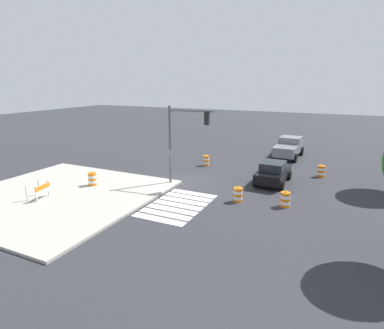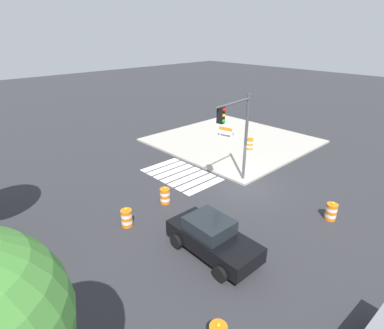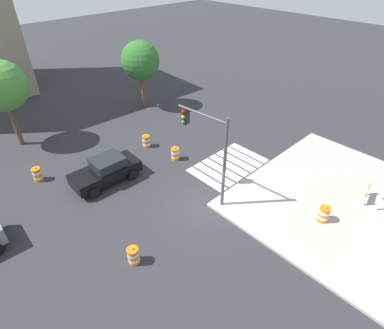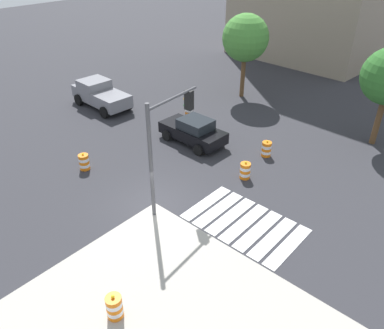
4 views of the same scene
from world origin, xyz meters
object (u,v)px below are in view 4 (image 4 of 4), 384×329
Objects in this scene: traffic_barrel_median_near at (245,171)px; street_tree_streetside_mid at (246,38)px; traffic_light_pole at (167,133)px; traffic_barrel_median_far at (266,149)px; pickup_truck at (99,94)px; sports_car at (193,131)px; traffic_barrel_near_corner at (84,162)px; traffic_barrel_on_sidewalk at (114,307)px; traffic_barrel_crosswalk_end at (189,108)px.

traffic_barrel_median_near is 12.65m from street_tree_streetside_mid.
street_tree_streetside_mid reaches higher than traffic_light_pole.
pickup_truck is at bearing -171.75° from traffic_barrel_median_far.
sports_car is 4.26× the size of traffic_barrel_near_corner.
traffic_barrel_on_sidewalk is (8.91, -4.91, 0.15)m from traffic_barrel_near_corner.
traffic_barrel_median_near is at bearing -3.45° from pickup_truck.
traffic_barrel_on_sidewalk is 0.16× the size of street_tree_streetside_mid.
traffic_barrel_crosswalk_end is at bearing 168.71° from traffic_barrel_median_far.
traffic_barrel_crosswalk_end is at bearing -99.05° from street_tree_streetside_mid.
traffic_barrel_crosswalk_end is at bearing 30.16° from pickup_truck.
traffic_barrel_near_corner is at bearing -110.93° from sports_car.
traffic_barrel_median_near is at bearing -81.24° from traffic_barrel_median_far.
sports_car is at bearing 121.35° from traffic_light_pole.
traffic_barrel_crosswalk_end is at bearing 94.53° from traffic_barrel_near_corner.
street_tree_streetside_mid reaches higher than traffic_barrel_crosswalk_end.
traffic_barrel_on_sidewalk is 7.33m from traffic_light_pole.
traffic_barrel_near_corner and traffic_barrel_median_near have the same top height.
traffic_barrel_crosswalk_end is at bearing 127.19° from traffic_light_pole.
traffic_barrel_crosswalk_end is 6.81m from street_tree_streetside_mid.
traffic_barrel_crosswalk_end is 7.64m from traffic_barrel_median_far.
traffic_barrel_near_corner is at bearing 151.12° from traffic_barrel_on_sidewalk.
sports_car is at bearing 2.08° from pickup_truck.
pickup_truck is 9.02m from traffic_barrel_near_corner.
traffic_light_pole is (6.55, -8.64, 3.46)m from traffic_barrel_crosswalk_end.
sports_car reaches higher than traffic_barrel_crosswalk_end.
traffic_barrel_on_sidewalk reaches higher than traffic_barrel_near_corner.
traffic_barrel_on_sidewalk reaches higher than traffic_barrel_median_near.
pickup_truck is at bearing 144.90° from traffic_barrel_on_sidewalk.
traffic_barrel_median_near is at bearing -53.78° from street_tree_streetside_mid.
traffic_barrel_on_sidewalk is at bearing -35.10° from pickup_truck.
pickup_truck is 0.83× the size of street_tree_streetside_mid.
traffic_barrel_near_corner is (6.68, -6.04, -0.52)m from pickup_truck.
traffic_barrel_on_sidewalk is (2.17, -12.90, 0.15)m from traffic_barrel_median_far.
traffic_barrel_near_corner is at bearing -144.02° from traffic_barrel_median_near.
traffic_barrel_crosswalk_end is 1.00× the size of traffic_barrel_median_near.
pickup_truck is at bearing 176.55° from traffic_barrel_median_near.
sports_car is 13.01m from traffic_barrel_on_sidewalk.
traffic_barrel_near_corner is 10.18m from traffic_barrel_on_sidewalk.
traffic_barrel_crosswalk_end is (-3.19, 3.11, -0.36)m from sports_car.
traffic_barrel_near_corner is 1.00× the size of traffic_barrel_crosswalk_end.
street_tree_streetside_mid is at bearing 114.01° from traffic_barrel_on_sidewalk.
sports_car is 9.12m from pickup_truck.
traffic_barrel_crosswalk_end is 0.16× the size of street_tree_streetside_mid.
traffic_light_pole is at bearing -97.51° from traffic_barrel_median_far.
traffic_barrel_median_near is 2.81m from traffic_barrel_median_far.
traffic_barrel_median_near is 1.00× the size of traffic_barrel_on_sidewalk.
traffic_barrel_near_corner is 8.86m from traffic_barrel_median_near.
pickup_truck is 5.13× the size of traffic_barrel_crosswalk_end.
street_tree_streetside_mid reaches higher than traffic_barrel_median_far.
sports_car is at bearing 119.83° from traffic_barrel_on_sidewalk.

